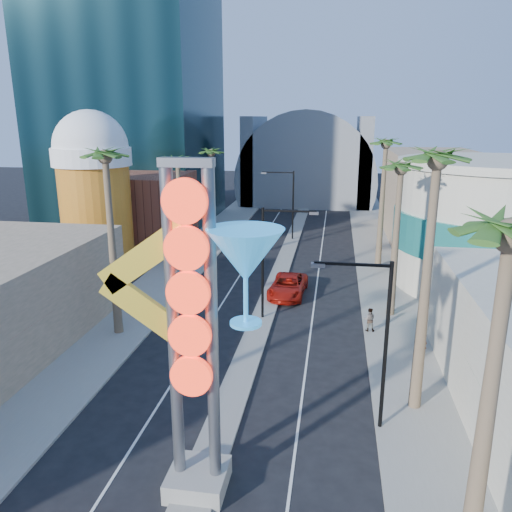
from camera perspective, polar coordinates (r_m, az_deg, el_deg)
The scene contains 23 objects.
sidewalk_west at distance 51.50m, azimuth -7.31°, elevation -0.03°, with size 5.00×100.00×0.15m, color gray.
sidewalk_east at distance 49.72m, azimuth 14.21°, elevation -0.95°, with size 5.00×100.00×0.15m, color gray.
median at distance 52.59m, azimuth 3.60°, elevation 0.40°, with size 1.60×84.00×0.15m, color gray.
hotel_tower at distance 70.78m, azimuth -14.55°, elevation 24.20°, with size 20.00×20.00×50.00m, color black.
brick_filler_west at distance 55.51m, azimuth -13.06°, elevation 4.99°, with size 10.00×10.00×8.00m, color brown.
filler_east at distance 62.22m, azimuth 19.54°, elevation 6.53°, with size 10.00×20.00×10.00m, color #8C785A.
beer_mug at distance 48.16m, azimuth -18.00°, elevation 7.71°, with size 7.00×7.00×14.50m.
turquoise_building at distance 45.38m, azimuth 25.92°, elevation 3.13°, with size 16.60×16.60×10.60m.
canopy at distance 85.22m, azimuth 5.91°, elevation 9.07°, with size 22.00×16.00×22.00m.
neon_sign at distance 17.26m, azimuth -4.76°, elevation -6.51°, with size 6.53×2.60×12.55m.
streetlight_0 at distance 34.01m, azimuth 1.68°, elevation 0.36°, with size 3.79×0.25×8.00m.
streetlight_1 at distance 57.50m, azimuth 3.72°, elevation 6.60°, with size 3.79×0.25×8.00m.
streetlight_2 at distance 22.50m, azimuth 13.52°, elevation -8.33°, with size 3.45×0.25×8.00m.
palm_1 at distance 31.83m, azimuth -16.78°, elevation 9.57°, with size 2.40×2.40×12.70m.
palm_2 at distance 44.93m, azimuth -8.90°, elevation 9.86°, with size 2.40×2.40×11.20m.
palm_3 at distance 56.43m, azimuth -5.14°, elevation 11.10°, with size 2.40×2.40×11.20m.
palm_4 at distance 13.69m, azimuth 26.89°, elevation -0.52°, with size 2.40×2.40×12.20m.
palm_5 at distance 23.09m, azimuth 19.88°, elevation 8.40°, with size 2.40×2.40×13.20m.
palm_6 at distance 35.03m, azimuth 16.20°, elevation 8.63°, with size 2.40×2.40×11.70m.
palm_7 at distance 46.85m, azimuth 14.58°, elevation 11.44°, with size 2.40×2.40×12.70m.
red_pickup at distance 40.00m, azimuth 3.67°, elevation -3.43°, with size 2.66×5.78×1.60m, color #B2180D.
pedestrian_a at distance 31.31m, azimuth 18.39°, elevation -9.42°, with size 0.61×0.40×1.67m, color gray.
pedestrian_b at distance 33.93m, azimuth 12.82°, elevation -7.09°, with size 0.77×0.60×1.59m, color gray.
Camera 1 is at (4.74, -12.56, 13.77)m, focal length 35.00 mm.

